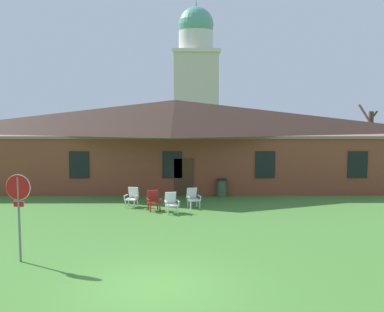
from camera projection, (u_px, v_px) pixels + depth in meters
name	position (u px, v px, depth m)	size (l,w,h in m)	color
ground_plane	(154.00, 287.00, 11.77)	(200.00, 200.00, 0.00)	#477F33
brick_building	(175.00, 141.00, 29.68)	(26.97, 10.40, 5.52)	brown
dome_tower	(196.00, 85.00, 49.63)	(5.18, 5.18, 17.23)	beige
stop_sign	(18.00, 200.00, 13.64)	(0.80, 0.15, 2.74)	slate
lawn_chair_by_porch	(132.00, 197.00, 22.00)	(0.73, 0.78, 0.96)	white
lawn_chair_near_door	(153.00, 200.00, 21.14)	(0.76, 0.81, 0.96)	maroon
lawn_chair_left_end	(171.00, 202.00, 20.62)	(0.73, 0.78, 0.96)	white
lawn_chair_middle	(193.00, 197.00, 21.84)	(0.76, 0.81, 0.96)	white
bare_tree_beside_building	(370.00, 140.00, 32.45)	(1.78, 1.50, 5.29)	brown
trash_bin	(222.00, 188.00, 24.65)	(0.56, 0.56, 0.98)	#335638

